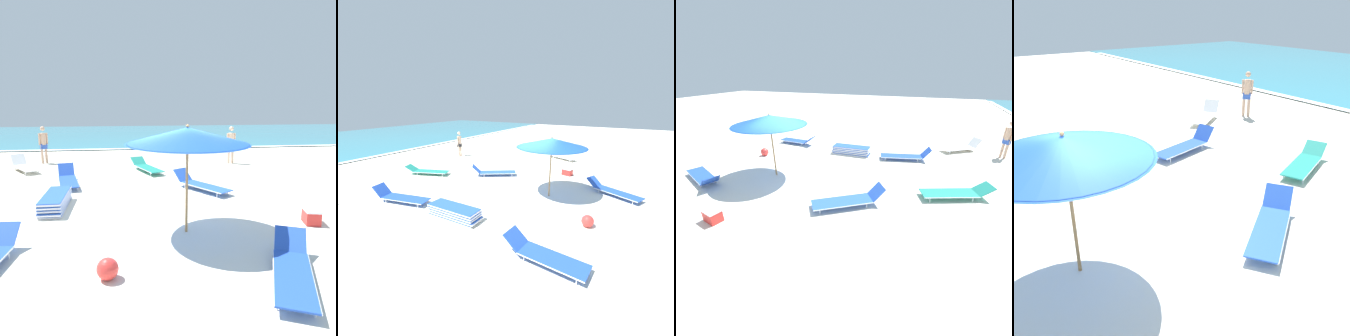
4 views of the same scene
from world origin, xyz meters
TOP-DOWN VIEW (x-y plane):
  - ground_plane at (0.00, 0.01)m, footprint 60.00×60.00m
  - beach_umbrella at (0.17, -1.01)m, footprint 2.74×2.74m
  - lounger_stack at (-3.16, 1.06)m, footprint 0.63×1.92m
  - sun_lounger_under_umbrella at (1.29, 2.44)m, footprint 1.74×2.20m
  - sun_lounger_beside_umbrella at (-0.34, 5.59)m, footprint 1.37×2.33m
  - sun_lounger_near_water_left at (-5.48, 6.27)m, footprint 1.61×1.98m
  - sun_lounger_mid_beach_pair_a at (-3.27, 3.71)m, footprint 1.09×2.30m
  - beachgoer_wading_adult at (-5.08, 8.04)m, footprint 0.38×0.32m

SIDE VIEW (x-z plane):
  - ground_plane at x=0.00m, z-range -0.16..0.00m
  - sun_lounger_beside_umbrella at x=-0.34m, z-range -0.03..0.44m
  - lounger_stack at x=-3.16m, z-range 0.00..0.41m
  - sun_lounger_under_umbrella at x=1.29m, z-range -0.07..0.50m
  - sun_lounger_mid_beach_pair_a at x=-3.27m, z-range -0.09..0.52m
  - sun_lounger_near_water_left at x=-5.48m, z-range -0.09..0.54m
  - beachgoer_wading_adult at x=-5.08m, z-range 0.12..1.88m
  - beach_umbrella at x=0.17m, z-range 0.98..3.44m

